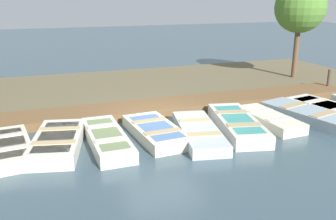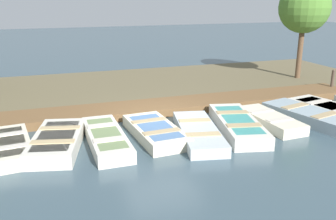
# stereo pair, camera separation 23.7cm
# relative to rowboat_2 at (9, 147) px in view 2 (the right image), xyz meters

# --- Properties ---
(ground_plane) EXTENTS (80.00, 80.00, 0.00)m
(ground_plane) POSITION_rel_rowboat_2_xyz_m (-0.85, 4.56, -0.19)
(ground_plane) COLOR #384C56
(shore_bank) EXTENTS (8.00, 24.00, 0.13)m
(shore_bank) POSITION_rel_rowboat_2_xyz_m (-5.85, 4.56, -0.12)
(shore_bank) COLOR brown
(shore_bank) RESTS_ON ground_plane
(dock_walkway) EXTENTS (1.57, 16.75, 0.28)m
(dock_walkway) POSITION_rel_rowboat_2_xyz_m (-2.33, 4.56, -0.05)
(dock_walkway) COLOR brown
(dock_walkway) RESTS_ON ground_plane
(rowboat_2) EXTENTS (2.75, 1.38, 0.38)m
(rowboat_2) POSITION_rel_rowboat_2_xyz_m (0.00, 0.00, 0.00)
(rowboat_2) COLOR beige
(rowboat_2) RESTS_ON ground_plane
(rowboat_3) EXTENTS (3.02, 1.83, 0.42)m
(rowboat_3) POSITION_rel_rowboat_2_xyz_m (0.07, 1.24, 0.02)
(rowboat_3) COLOR beige
(rowboat_3) RESTS_ON ground_plane
(rowboat_4) EXTENTS (3.16, 0.98, 0.39)m
(rowboat_4) POSITION_rel_rowboat_2_xyz_m (0.22, 2.57, 0.00)
(rowboat_4) COLOR beige
(rowboat_4) RESTS_ON ground_plane
(rowboat_5) EXTENTS (2.88, 1.37, 0.37)m
(rowboat_5) POSITION_rel_rowboat_2_xyz_m (0.11, 4.04, -0.01)
(rowboat_5) COLOR beige
(rowboat_5) RESTS_ON ground_plane
(rowboat_6) EXTENTS (3.38, 1.69, 0.34)m
(rowboat_6) POSITION_rel_rowboat_2_xyz_m (0.56, 5.25, -0.02)
(rowboat_6) COLOR #B2BCC1
(rowboat_6) RESTS_ON ground_plane
(rowboat_7) EXTENTS (3.53, 1.83, 0.41)m
(rowboat_7) POSITION_rel_rowboat_2_xyz_m (0.41, 6.63, 0.02)
(rowboat_7) COLOR beige
(rowboat_7) RESTS_ON ground_plane
(rowboat_8) EXTENTS (2.66, 1.10, 0.35)m
(rowboat_8) POSITION_rel_rowboat_2_xyz_m (0.27, 7.88, -0.01)
(rowboat_8) COLOR beige
(rowboat_8) RESTS_ON ground_plane
(rowboat_9) EXTENTS (3.33, 1.92, 0.40)m
(rowboat_9) POSITION_rel_rowboat_2_xyz_m (0.39, 9.33, 0.01)
(rowboat_9) COLOR #8C9EA8
(rowboat_9) RESTS_ON ground_plane
(rowboat_10) EXTENTS (3.14, 1.72, 0.36)m
(rowboat_10) POSITION_rel_rowboat_2_xyz_m (0.06, 10.52, -0.01)
(rowboat_10) COLOR beige
(rowboat_10) RESTS_ON ground_plane
(mooring_post_far) EXTENTS (0.13, 0.13, 1.03)m
(mooring_post_far) POSITION_rel_rowboat_2_xyz_m (-2.44, 12.75, 0.33)
(mooring_post_far) COLOR #47382D
(mooring_post_far) RESTS_ON ground_plane
(park_tree_left) EXTENTS (2.40, 2.40, 4.69)m
(park_tree_left) POSITION_rel_rowboat_2_xyz_m (-5.06, 12.99, 3.28)
(park_tree_left) COLOR brown
(park_tree_left) RESTS_ON ground_plane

